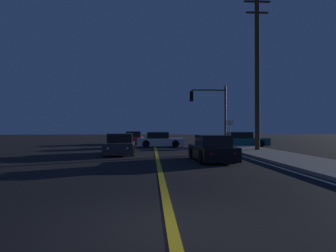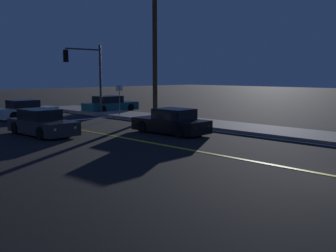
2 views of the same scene
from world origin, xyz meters
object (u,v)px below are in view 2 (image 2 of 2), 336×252
object	(u,v)px
car_mid_block_black	(171,123)
traffic_signal_near_right	(88,68)
utility_pole_right	(155,35)
street_sign_corner	(119,95)
car_lead_oncoming_teal	(110,105)
car_distant_tail_white	(26,110)
car_far_approaching_charcoal	(42,124)

from	to	relation	value
car_mid_block_black	traffic_signal_near_right	world-z (taller)	traffic_signal_near_right
traffic_signal_near_right	utility_pole_right	distance (m)	6.10
traffic_signal_near_right	street_sign_corner	size ratio (longest dim) A/B	2.29
car_lead_oncoming_teal	street_sign_corner	bearing A→B (deg)	-26.46
car_distant_tail_white	street_sign_corner	size ratio (longest dim) A/B	1.77
car_distant_tail_white	traffic_signal_near_right	xyz separation A→B (m)	(4.58, -1.06, 3.01)
car_distant_tail_white	car_lead_oncoming_teal	bearing A→B (deg)	91.75
traffic_signal_near_right	car_mid_block_black	bearing A→B (deg)	78.87
car_lead_oncoming_teal	traffic_signal_near_right	world-z (taller)	traffic_signal_near_right
car_mid_block_black	car_lead_oncoming_teal	world-z (taller)	same
car_mid_block_black	car_far_approaching_charcoal	bearing A→B (deg)	136.53
car_distant_tail_white	car_far_approaching_charcoal	size ratio (longest dim) A/B	0.94
utility_pole_right	street_sign_corner	size ratio (longest dim) A/B	4.81
street_sign_corner	traffic_signal_near_right	bearing A→B (deg)	107.09
car_lead_oncoming_teal	street_sign_corner	distance (m)	4.66
car_mid_block_black	utility_pole_right	distance (m)	9.28
car_lead_oncoming_teal	utility_pole_right	bearing A→B (deg)	-5.22
car_mid_block_black	car_distant_tail_white	bearing A→B (deg)	97.97
car_mid_block_black	car_lead_oncoming_teal	xyz separation A→B (m)	(5.18, 12.56, 0.00)
car_lead_oncoming_teal	traffic_signal_near_right	bearing A→B (deg)	-66.31
car_distant_tail_white	street_sign_corner	xyz separation A→B (m)	(5.45, -3.86, 1.02)
car_mid_block_black	utility_pole_right	bearing A→B (deg)	51.04
car_far_approaching_charcoal	car_mid_block_black	distance (m)	6.81
utility_pole_right	street_sign_corner	world-z (taller)	utility_pole_right
car_lead_oncoming_teal	car_distant_tail_white	bearing A→B (deg)	-87.66
car_mid_block_black	traffic_signal_near_right	distance (m)	11.93
car_far_approaching_charcoal	street_sign_corner	size ratio (longest dim) A/B	1.88
traffic_signal_near_right	street_sign_corner	xyz separation A→B (m)	(0.86, -2.80, -1.99)
car_mid_block_black	traffic_signal_near_right	xyz separation A→B (m)	(2.23, 11.32, 3.01)
street_sign_corner	car_far_approaching_charcoal	bearing A→B (deg)	-153.68
car_mid_block_black	utility_pole_right	world-z (taller)	utility_pole_right
car_distant_tail_white	car_far_approaching_charcoal	bearing A→B (deg)	-19.14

